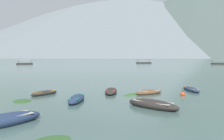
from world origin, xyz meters
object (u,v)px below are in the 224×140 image
at_px(rowboat_6, 76,99).
at_px(ferry_0, 144,63).
at_px(rowboat_1, 44,93).
at_px(rowboat_5, 191,89).
at_px(ferry_1, 25,64).
at_px(rowboat_4, 111,91).
at_px(mooring_buoy, 183,94).
at_px(rowboat_3, 149,92).
at_px(rowboat_0, 153,105).
at_px(rowboat_2, 4,121).
at_px(ferry_2, 219,63).

height_order(rowboat_6, ferry_0, ferry_0).
distance_m(rowboat_1, rowboat_6, 5.23).
xyz_separation_m(rowboat_5, rowboat_6, (-12.19, -6.81, 0.05)).
relative_size(rowboat_1, ferry_1, 0.36).
height_order(rowboat_4, mooring_buoy, mooring_buoy).
bearing_deg(ferry_1, rowboat_6, -63.07).
xyz_separation_m(rowboat_5, ferry_0, (4.92, 109.97, 0.28)).
bearing_deg(rowboat_4, rowboat_3, -5.02).
distance_m(rowboat_5, mooring_buoy, 3.71).
height_order(rowboat_0, rowboat_4, rowboat_0).
distance_m(rowboat_2, rowboat_4, 12.90).
relative_size(rowboat_1, mooring_buoy, 3.60).
xyz_separation_m(rowboat_5, ferry_1, (-60.53, 88.37, 0.28)).
distance_m(rowboat_3, rowboat_6, 8.15).
bearing_deg(rowboat_6, rowboat_0, -18.45).
bearing_deg(mooring_buoy, rowboat_4, 172.14).
relative_size(ferry_1, ferry_2, 1.04).
bearing_deg(rowboat_1, ferry_0, 79.41).
relative_size(rowboat_0, rowboat_3, 1.25).
height_order(rowboat_2, rowboat_4, rowboat_2).
xyz_separation_m(rowboat_2, rowboat_4, (5.62, 11.61, -0.06)).
bearing_deg(rowboat_6, rowboat_4, 58.40).
bearing_deg(rowboat_3, rowboat_5, 25.91).
bearing_deg(rowboat_5, rowboat_3, -154.09).
bearing_deg(ferry_0, ferry_1, -161.74).
height_order(ferry_2, mooring_buoy, ferry_2).
relative_size(ferry_0, ferry_1, 1.10).
height_order(ferry_1, mooring_buoy, ferry_1).
distance_m(rowboat_1, rowboat_5, 16.69).
distance_m(rowboat_5, ferry_2, 104.68).
xyz_separation_m(rowboat_3, rowboat_5, (5.24, 2.54, -0.02)).
distance_m(rowboat_5, rowboat_6, 13.96).
distance_m(rowboat_4, ferry_2, 110.84).
relative_size(rowboat_2, rowboat_5, 1.06).
relative_size(rowboat_5, ferry_2, 0.50).
bearing_deg(rowboat_6, ferry_2, 61.21).
relative_size(rowboat_2, mooring_buoy, 5.03).
distance_m(ferry_1, ferry_2, 104.55).
height_order(rowboat_6, mooring_buoy, mooring_buoy).
distance_m(rowboat_1, mooring_buoy, 14.47).
relative_size(rowboat_1, rowboat_2, 0.72).
bearing_deg(rowboat_4, ferry_0, 82.75).
xyz_separation_m(rowboat_1, rowboat_6, (4.12, -3.23, 0.05)).
xyz_separation_m(rowboat_6, mooring_buoy, (10.35, 3.59, -0.11)).
relative_size(rowboat_1, ferry_2, 0.38).
bearing_deg(rowboat_5, ferry_1, 124.41).
relative_size(rowboat_2, ferry_2, 0.52).
distance_m(rowboat_2, rowboat_5, 20.35).
bearing_deg(ferry_2, rowboat_5, -114.74).
distance_m(rowboat_2, ferry_2, 123.72).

